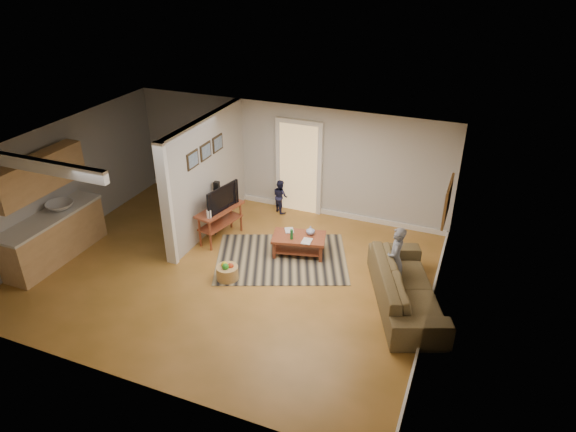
% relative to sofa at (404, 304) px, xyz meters
% --- Properties ---
extents(ground, '(7.50, 7.50, 0.00)m').
position_rel_sofa_xyz_m(ground, '(-3.30, -0.27, 0.00)').
color(ground, brown).
rests_on(ground, ground).
extents(room_shell, '(7.54, 6.02, 2.52)m').
position_rel_sofa_xyz_m(room_shell, '(-4.37, 0.16, 1.46)').
color(room_shell, '#B6B4AE').
rests_on(room_shell, ground).
extents(area_rug, '(3.09, 2.70, 0.01)m').
position_rel_sofa_xyz_m(area_rug, '(-2.56, 0.55, 0.01)').
color(area_rug, black).
rests_on(area_rug, ground).
extents(sofa, '(1.83, 2.66, 0.72)m').
position_rel_sofa_xyz_m(sofa, '(0.00, 0.00, 0.00)').
color(sofa, '#4F3D27').
rests_on(sofa, ground).
extents(coffee_table, '(1.16, 0.84, 0.62)m').
position_rel_sofa_xyz_m(coffee_table, '(-2.29, 0.86, 0.32)').
color(coffee_table, maroon).
rests_on(coffee_table, ground).
extents(tv_console, '(0.66, 1.20, 0.98)m').
position_rel_sofa_xyz_m(tv_console, '(-4.04, 0.80, 0.65)').
color(tv_console, maroon).
rests_on(tv_console, ground).
extents(speaker_left, '(0.11, 0.11, 0.89)m').
position_rel_sofa_xyz_m(speaker_left, '(-4.30, 0.93, 0.45)').
color(speaker_left, black).
rests_on(speaker_left, ground).
extents(speaker_right, '(0.12, 0.12, 1.13)m').
position_rel_sofa_xyz_m(speaker_right, '(-4.30, 1.17, 0.56)').
color(speaker_right, black).
rests_on(speaker_right, ground).
extents(toy_basket, '(0.41, 0.41, 0.37)m').
position_rel_sofa_xyz_m(toy_basket, '(-3.23, -0.48, 0.15)').
color(toy_basket, '#A78D48').
rests_on(toy_basket, ground).
extents(child, '(0.34, 0.48, 1.23)m').
position_rel_sofa_xyz_m(child, '(-0.30, 0.42, 0.00)').
color(child, slate).
rests_on(child, ground).
extents(toddler, '(0.49, 0.47, 0.80)m').
position_rel_sofa_xyz_m(toddler, '(-3.36, 2.43, 0.00)').
color(toddler, '#1F2040').
rests_on(toddler, ground).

